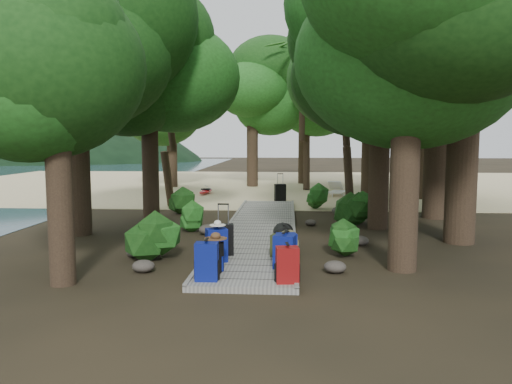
# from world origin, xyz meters

# --- Properties ---
(ground) EXTENTS (120.00, 120.00, 0.00)m
(ground) POSITION_xyz_m (0.00, 0.00, 0.00)
(ground) COLOR #2F2517
(ground) RESTS_ON ground
(sand_beach) EXTENTS (40.00, 22.00, 0.02)m
(sand_beach) POSITION_xyz_m (0.00, 16.00, 0.01)
(sand_beach) COLOR #CCBF89
(sand_beach) RESTS_ON ground
(boardwalk) EXTENTS (2.00, 12.00, 0.12)m
(boardwalk) POSITION_xyz_m (0.00, 1.00, 0.06)
(boardwalk) COLOR gray
(boardwalk) RESTS_ON ground
(backpack_left_a) EXTENTS (0.41, 0.29, 0.76)m
(backpack_left_a) POSITION_xyz_m (-0.64, -4.61, 0.50)
(backpack_left_a) COLOR navy
(backpack_left_a) RESTS_ON boardwalk
(backpack_left_b) EXTENTS (0.39, 0.31, 0.63)m
(backpack_left_b) POSITION_xyz_m (-0.61, -4.04, 0.44)
(backpack_left_b) COLOR black
(backpack_left_b) RESTS_ON boardwalk
(backpack_left_c) EXTENTS (0.49, 0.43, 0.77)m
(backpack_left_c) POSITION_xyz_m (-0.66, -3.24, 0.50)
(backpack_left_c) COLOR navy
(backpack_left_c) RESTS_ON boardwalk
(backpack_right_a) EXTENTS (0.43, 0.33, 0.70)m
(backpack_right_a) POSITION_xyz_m (0.79, -4.66, 0.47)
(backpack_right_a) COLOR maroon
(backpack_right_a) RESTS_ON boardwalk
(backpack_right_b) EXTENTS (0.46, 0.37, 0.73)m
(backpack_right_b) POSITION_xyz_m (0.74, -3.69, 0.48)
(backpack_right_b) COLOR navy
(backpack_right_b) RESTS_ON boardwalk
(backpack_right_c) EXTENTS (0.44, 0.36, 0.67)m
(backpack_right_c) POSITION_xyz_m (0.77, -3.24, 0.46)
(backpack_right_c) COLOR navy
(backpack_right_c) RESTS_ON boardwalk
(backpack_right_d) EXTENTS (0.39, 0.32, 0.52)m
(backpack_right_d) POSITION_xyz_m (0.61, -2.69, 0.38)
(backpack_right_d) COLOR #2D3719
(backpack_right_d) RESTS_ON boardwalk
(duffel_right_khaki) EXTENTS (0.51, 0.67, 0.41)m
(duffel_right_khaki) POSITION_xyz_m (0.79, -1.99, 0.32)
(duffel_right_khaki) COLOR brown
(duffel_right_khaki) RESTS_ON boardwalk
(duffel_right_black) EXTENTS (0.51, 0.75, 0.45)m
(duffel_right_black) POSITION_xyz_m (0.68, -1.34, 0.35)
(duffel_right_black) COLOR black
(duffel_right_black) RESTS_ON boardwalk
(suitcase_on_boardwalk) EXTENTS (0.47, 0.31, 0.68)m
(suitcase_on_boardwalk) POSITION_xyz_m (-0.60, -2.63, 0.46)
(suitcase_on_boardwalk) COLOR black
(suitcase_on_boardwalk) RESTS_ON boardwalk
(lone_suitcase_on_sand) EXTENTS (0.51, 0.38, 0.72)m
(lone_suitcase_on_sand) POSITION_xyz_m (0.44, 7.86, 0.38)
(lone_suitcase_on_sand) COLOR black
(lone_suitcase_on_sand) RESTS_ON sand_beach
(hat_brown) EXTENTS (0.43, 0.43, 0.13)m
(hat_brown) POSITION_xyz_m (-0.57, -4.01, 0.82)
(hat_brown) COLOR #51351E
(hat_brown) RESTS_ON backpack_left_b
(hat_white) EXTENTS (0.33, 0.33, 0.11)m
(hat_white) POSITION_xyz_m (-0.63, -3.30, 0.94)
(hat_white) COLOR silver
(hat_white) RESTS_ON backpack_left_c
(kayak) EXTENTS (1.16, 3.47, 0.34)m
(kayak) POSITION_xyz_m (-3.19, 10.38, 0.19)
(kayak) COLOR #B20F12
(kayak) RESTS_ON sand_beach
(sun_lounger) EXTENTS (1.30, 2.07, 0.64)m
(sun_lounger) POSITION_xyz_m (3.04, 10.02, 0.34)
(sun_lounger) COLOR silver
(sun_lounger) RESTS_ON sand_beach
(tree_right_a) EXTENTS (4.92, 4.92, 8.20)m
(tree_right_a) POSITION_xyz_m (3.10, -3.22, 4.10)
(tree_right_a) COLOR black
(tree_right_a) RESTS_ON ground
(tree_right_b) EXTENTS (6.10, 6.10, 10.90)m
(tree_right_b) POSITION_xyz_m (5.15, -0.37, 5.45)
(tree_right_b) COLOR black
(tree_right_b) RESTS_ON ground
(tree_right_c) EXTENTS (4.86, 4.86, 8.42)m
(tree_right_c) POSITION_xyz_m (3.43, 1.54, 4.21)
(tree_right_c) COLOR black
(tree_right_c) RESTS_ON ground
(tree_right_d) EXTENTS (6.27, 6.27, 11.49)m
(tree_right_d) POSITION_xyz_m (5.68, 3.69, 5.74)
(tree_right_d) COLOR black
(tree_right_d) RESTS_ON ground
(tree_right_e) EXTENTS (5.46, 5.46, 9.83)m
(tree_right_e) POSITION_xyz_m (4.07, 7.22, 4.91)
(tree_right_e) COLOR black
(tree_right_e) RESTS_ON ground
(tree_right_f) EXTENTS (5.93, 5.93, 10.59)m
(tree_right_f) POSITION_xyz_m (6.64, 9.26, 5.29)
(tree_right_f) COLOR black
(tree_right_f) RESTS_ON ground
(tree_left_a) EXTENTS (3.92, 3.92, 6.54)m
(tree_left_a) POSITION_xyz_m (-3.27, -4.64, 3.27)
(tree_left_a) COLOR black
(tree_left_a) RESTS_ON ground
(tree_left_b) EXTENTS (5.11, 5.11, 9.19)m
(tree_left_b) POSITION_xyz_m (-4.96, 0.06, 4.60)
(tree_left_b) COLOR black
(tree_left_b) RESTS_ON ground
(tree_left_c) EXTENTS (4.50, 4.50, 7.83)m
(tree_left_c) POSITION_xyz_m (-3.81, 3.13, 3.92)
(tree_left_c) COLOR black
(tree_left_c) RESTS_ON ground
(tree_back_a) EXTENTS (5.13, 5.13, 8.89)m
(tree_back_a) POSITION_xyz_m (-1.25, 14.57, 4.44)
(tree_back_a) COLOR black
(tree_back_a) RESTS_ON ground
(tree_back_b) EXTENTS (5.44, 5.44, 9.71)m
(tree_back_b) POSITION_xyz_m (1.68, 16.67, 4.85)
(tree_back_b) COLOR black
(tree_back_b) RESTS_ON ground
(tree_back_c) EXTENTS (4.78, 4.78, 8.61)m
(tree_back_c) POSITION_xyz_m (5.36, 15.02, 4.30)
(tree_back_c) COLOR black
(tree_back_c) RESTS_ON ground
(tree_back_d) EXTENTS (4.78, 4.78, 7.97)m
(tree_back_d) POSITION_xyz_m (-5.65, 13.96, 3.98)
(tree_back_d) COLOR black
(tree_back_d) RESTS_ON ground
(palm_right_a) EXTENTS (4.17, 4.17, 7.11)m
(palm_right_a) POSITION_xyz_m (3.20, 5.38, 3.56)
(palm_right_a) COLOR #194212
(palm_right_a) RESTS_ON ground
(palm_right_b) EXTENTS (3.96, 3.96, 7.65)m
(palm_right_b) POSITION_xyz_m (5.27, 10.65, 3.82)
(palm_right_b) COLOR #194212
(palm_right_b) RESTS_ON ground
(palm_right_c) EXTENTS (4.74, 4.74, 7.55)m
(palm_right_c) POSITION_xyz_m (1.97, 12.90, 3.77)
(palm_right_c) COLOR #194212
(palm_right_c) RESTS_ON ground
(palm_left_a) EXTENTS (4.11, 4.11, 6.54)m
(palm_left_a) POSITION_xyz_m (-4.04, 5.90, 3.27)
(palm_left_a) COLOR #194212
(palm_left_a) RESTS_ON ground
(rock_left_a) EXTENTS (0.45, 0.40, 0.25)m
(rock_left_a) POSITION_xyz_m (-2.06, -3.73, 0.12)
(rock_left_a) COLOR #4C473F
(rock_left_a) RESTS_ON ground
(rock_left_b) EXTENTS (0.32, 0.29, 0.18)m
(rock_left_b) POSITION_xyz_m (-2.65, -2.48, 0.09)
(rock_left_b) COLOR #4C473F
(rock_left_b) RESTS_ON ground
(rock_left_c) EXTENTS (0.53, 0.48, 0.29)m
(rock_left_c) POSITION_xyz_m (-1.40, 0.24, 0.15)
(rock_left_c) COLOR #4C473F
(rock_left_c) RESTS_ON ground
(rock_left_d) EXTENTS (0.33, 0.30, 0.18)m
(rock_left_d) POSITION_xyz_m (-2.58, 3.05, 0.09)
(rock_left_d) COLOR #4C473F
(rock_left_d) RESTS_ON ground
(rock_right_a) EXTENTS (0.44, 0.40, 0.24)m
(rock_right_a) POSITION_xyz_m (1.73, -3.52, 0.12)
(rock_right_a) COLOR #4C473F
(rock_right_a) RESTS_ON ground
(rock_right_b) EXTENTS (0.45, 0.41, 0.25)m
(rock_right_b) POSITION_xyz_m (2.58, -0.91, 0.12)
(rock_right_b) COLOR #4C473F
(rock_right_b) RESTS_ON ground
(rock_right_c) EXTENTS (0.34, 0.31, 0.19)m
(rock_right_c) POSITION_xyz_m (1.48, 1.93, 0.09)
(rock_right_c) COLOR #4C473F
(rock_right_c) RESTS_ON ground
(rock_right_d) EXTENTS (0.53, 0.48, 0.29)m
(rock_right_d) POSITION_xyz_m (2.58, 4.17, 0.15)
(rock_right_d) COLOR #4C473F
(rock_right_d) RESTS_ON ground
(shrub_left_a) EXTENTS (1.19, 1.19, 1.07)m
(shrub_left_a) POSITION_xyz_m (-2.14, -2.61, 0.54)
(shrub_left_a) COLOR #1A4314
(shrub_left_a) RESTS_ON ground
(shrub_left_b) EXTENTS (0.85, 0.85, 0.76)m
(shrub_left_b) POSITION_xyz_m (-1.79, 0.59, 0.38)
(shrub_left_b) COLOR #1A4314
(shrub_left_b) RESTS_ON ground
(shrub_left_c) EXTENTS (1.04, 1.04, 0.93)m
(shrub_left_c) POSITION_xyz_m (-2.85, 4.13, 0.47)
(shrub_left_c) COLOR #1A4314
(shrub_left_c) RESTS_ON ground
(shrub_right_a) EXTENTS (0.90, 0.90, 0.81)m
(shrub_right_a) POSITION_xyz_m (2.08, -2.19, 0.40)
(shrub_right_a) COLOR #1A4314
(shrub_right_a) RESTS_ON ground
(shrub_right_b) EXTENTS (1.17, 1.17, 1.05)m
(shrub_right_b) POSITION_xyz_m (2.92, 2.25, 0.53)
(shrub_right_b) COLOR #1A4314
(shrub_right_b) RESTS_ON ground
(shrub_right_c) EXTENTS (0.90, 0.90, 0.81)m
(shrub_right_c) POSITION_xyz_m (1.81, 5.59, 0.40)
(shrub_right_c) COLOR #1A4314
(shrub_right_c) RESTS_ON ground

